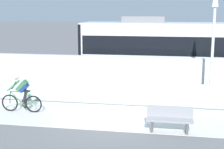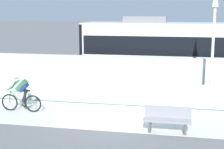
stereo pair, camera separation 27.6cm
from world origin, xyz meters
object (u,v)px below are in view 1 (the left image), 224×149
object	(u,v)px
tram	(178,50)
bench	(170,119)
cyclist_on_bike	(21,94)
lamp_post_antenna	(214,31)

from	to	relation	value
tram	bench	bearing A→B (deg)	-92.31
cyclist_on_bike	tram	bearing A→B (deg)	46.95
tram	bench	xyz separation A→B (m)	(-0.33, -8.14, -1.41)
tram	bench	world-z (taller)	tram
cyclist_on_bike	lamp_post_antenna	bearing A→B (deg)	15.45
tram	lamp_post_antenna	size ratio (longest dim) A/B	2.13
tram	cyclist_on_bike	world-z (taller)	tram
lamp_post_antenna	bench	bearing A→B (deg)	-116.41
tram	cyclist_on_bike	size ratio (longest dim) A/B	6.25
lamp_post_antenna	bench	xyz separation A→B (m)	(-1.71, -3.44, -2.81)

